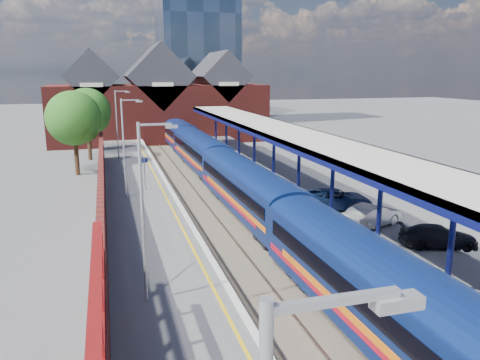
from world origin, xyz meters
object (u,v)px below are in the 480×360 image
Objects in this scene: train at (220,164)px; lamp_post_c at (126,142)px; lamp_post_d at (118,120)px; parked_car_blue at (335,199)px; parked_car_silver at (372,215)px; platform_sign at (144,168)px; lamp_post_b at (146,202)px; parked_car_dark at (438,236)px.

train is 9.42× the size of lamp_post_c.
parked_car_blue is (12.94, -22.50, -3.34)m from lamp_post_d.
platform_sign is at bearing 24.12° from parked_car_silver.
train is at bearing 31.27° from lamp_post_c.
lamp_post_b is 15.27m from parked_car_dark.
lamp_post_c is at bearing 81.19° from parked_car_blue.
parked_car_dark is 0.82× the size of parked_car_blue.
lamp_post_d reaches higher than parked_car_blue.
lamp_post_c is 1.48× the size of parked_car_blue.
lamp_post_b is 14.79m from parked_car_silver.
parked_car_blue is (-1.83, 7.73, 0.10)m from parked_car_dark.
platform_sign is (1.36, -14.00, -2.30)m from lamp_post_d.
parked_car_dark is at bearing -63.96° from lamp_post_d.
train reaches higher than parked_car_dark.
lamp_post_d is 1.82× the size of parked_car_dark.
lamp_post_d is at bearing 47.77° from parked_car_blue.
platform_sign is 0.65× the size of parked_car_dark.
lamp_post_b is 2.80× the size of platform_sign.
platform_sign reaches higher than parked_car_dark.
lamp_post_b is 16.00m from lamp_post_c.
lamp_post_c reaches higher than parked_car_blue.
train is 13.98× the size of parked_car_blue.
lamp_post_b is 1.00× the size of lamp_post_c.
platform_sign reaches higher than parked_car_silver.
train is 9.42× the size of lamp_post_d.
lamp_post_d is (0.00, 32.00, 0.00)m from lamp_post_b.
parked_car_dark is at bearing -70.01° from train.
lamp_post_b is 1.00× the size of lamp_post_d.
parked_car_silver reaches higher than parked_car_blue.
parked_car_blue is (-0.34, 3.91, -0.00)m from parked_car_silver.
platform_sign is 0.53× the size of parked_car_blue.
parked_car_dark is (14.77, -14.24, -3.43)m from lamp_post_c.
platform_sign is 17.24m from parked_car_silver.
lamp_post_b is at bearing 117.93° from parked_car_dark.
parked_car_silver is at bearing -70.35° from train.
train is 14.00m from lamp_post_d.
lamp_post_c is 1.82× the size of parked_car_dark.
lamp_post_c reaches higher than parked_car_dark.
train is 20.23m from parked_car_dark.
platform_sign is at bearing 85.67° from lamp_post_b.
lamp_post_b reaches higher than parked_car_silver.
lamp_post_b is (-7.86, -20.77, 2.87)m from train.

